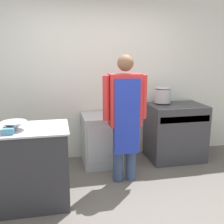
{
  "coord_description": "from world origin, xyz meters",
  "views": [
    {
      "loc": [
        -0.67,
        -2.46,
        1.75
      ],
      "look_at": [
        0.05,
        0.97,
        0.95
      ],
      "focal_mm": 42.0,
      "sensor_mm": 36.0,
      "label": 1
    }
  ],
  "objects_px": {
    "plastic_tub": "(8,131)",
    "mixing_bowl": "(14,126)",
    "person_cook": "(125,112)",
    "fridge_unit": "(101,140)",
    "stock_pot": "(163,95)",
    "stove": "(175,132)"
  },
  "relations": [
    {
      "from": "mixing_bowl",
      "to": "plastic_tub",
      "type": "height_order",
      "value": "mixing_bowl"
    },
    {
      "from": "stove",
      "to": "plastic_tub",
      "type": "height_order",
      "value": "plastic_tub"
    },
    {
      "from": "mixing_bowl",
      "to": "person_cook",
      "type": "bearing_deg",
      "value": 15.74
    },
    {
      "from": "stove",
      "to": "person_cook",
      "type": "distance_m",
      "value": 1.27
    },
    {
      "from": "stove",
      "to": "stock_pot",
      "type": "xyz_separation_m",
      "value": [
        -0.2,
        0.12,
        0.61
      ]
    },
    {
      "from": "plastic_tub",
      "to": "stock_pot",
      "type": "distance_m",
      "value": 2.51
    },
    {
      "from": "stove",
      "to": "fridge_unit",
      "type": "distance_m",
      "value": 1.23
    },
    {
      "from": "person_cook",
      "to": "stock_pot",
      "type": "relative_size",
      "value": 6.51
    },
    {
      "from": "person_cook",
      "to": "fridge_unit",
      "type": "bearing_deg",
      "value": 108.94
    },
    {
      "from": "person_cook",
      "to": "mixing_bowl",
      "type": "height_order",
      "value": "person_cook"
    },
    {
      "from": "mixing_bowl",
      "to": "stock_pot",
      "type": "bearing_deg",
      "value": 26.58
    },
    {
      "from": "fridge_unit",
      "to": "plastic_tub",
      "type": "distance_m",
      "value": 1.72
    },
    {
      "from": "stove",
      "to": "stock_pot",
      "type": "relative_size",
      "value": 3.56
    },
    {
      "from": "fridge_unit",
      "to": "stove",
      "type": "bearing_deg",
      "value": -2.03
    },
    {
      "from": "stock_pot",
      "to": "mixing_bowl",
      "type": "bearing_deg",
      "value": -153.42
    },
    {
      "from": "stove",
      "to": "person_cook",
      "type": "xyz_separation_m",
      "value": [
        -1.01,
        -0.58,
        0.51
      ]
    },
    {
      "from": "stove",
      "to": "fridge_unit",
      "type": "xyz_separation_m",
      "value": [
        -1.23,
        0.04,
        -0.06
      ]
    },
    {
      "from": "fridge_unit",
      "to": "plastic_tub",
      "type": "xyz_separation_m",
      "value": [
        -1.16,
        -1.13,
        0.56
      ]
    },
    {
      "from": "stove",
      "to": "mixing_bowl",
      "type": "relative_size",
      "value": 3.42
    },
    {
      "from": "plastic_tub",
      "to": "mixing_bowl",
      "type": "bearing_deg",
      "value": 72.93
    },
    {
      "from": "plastic_tub",
      "to": "fridge_unit",
      "type": "bearing_deg",
      "value": 44.33
    },
    {
      "from": "fridge_unit",
      "to": "person_cook",
      "type": "bearing_deg",
      "value": -71.06
    }
  ]
}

